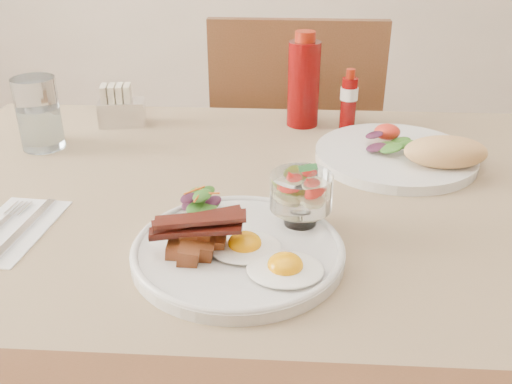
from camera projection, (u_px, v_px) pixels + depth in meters
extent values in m
cylinder|color=brown|center=(56.00, 266.00, 1.43)|extent=(0.06, 0.06, 0.71)
cube|color=brown|center=(296.00, 213.00, 0.90)|extent=(1.30, 0.85, 0.04)
cube|color=#8D7656|center=(296.00, 202.00, 0.89)|extent=(1.33, 0.88, 0.00)
cylinder|color=brown|center=(228.00, 267.00, 1.65)|extent=(0.04, 0.04, 0.45)
cylinder|color=brown|center=(353.00, 272.00, 1.63)|extent=(0.04, 0.04, 0.45)
cylinder|color=brown|center=(239.00, 208.00, 1.97)|extent=(0.04, 0.04, 0.45)
cylinder|color=brown|center=(343.00, 211.00, 1.95)|extent=(0.04, 0.04, 0.45)
cube|color=brown|center=(293.00, 168.00, 1.69)|extent=(0.42, 0.42, 0.03)
cube|color=brown|center=(295.00, 115.00, 1.40)|extent=(0.42, 0.03, 0.46)
cylinder|color=silver|center=(238.00, 252.00, 0.75)|extent=(0.28, 0.28, 0.02)
ellipsoid|color=white|center=(285.00, 269.00, 0.69)|extent=(0.10, 0.09, 0.01)
ellipsoid|color=#FF9D05|center=(285.00, 265.00, 0.69)|extent=(0.04, 0.04, 0.03)
ellipsoid|color=white|center=(245.00, 247.00, 0.74)|extent=(0.10, 0.09, 0.01)
ellipsoid|color=#FF9D05|center=(245.00, 243.00, 0.73)|extent=(0.04, 0.04, 0.03)
cube|color=maroon|center=(192.00, 242.00, 0.73)|extent=(0.03, 0.03, 0.02)
cube|color=maroon|center=(203.00, 250.00, 0.71)|extent=(0.03, 0.03, 0.03)
cube|color=maroon|center=(176.00, 250.00, 0.72)|extent=(0.03, 0.03, 0.02)
cube|color=maroon|center=(216.00, 243.00, 0.73)|extent=(0.03, 0.03, 0.02)
cube|color=maroon|center=(189.00, 254.00, 0.71)|extent=(0.03, 0.03, 0.03)
cube|color=maroon|center=(183.00, 238.00, 0.74)|extent=(0.03, 0.03, 0.02)
cube|color=maroon|center=(202.00, 233.00, 0.72)|extent=(0.03, 0.03, 0.02)
cube|color=maroon|center=(189.00, 235.00, 0.72)|extent=(0.03, 0.03, 0.02)
cube|color=#4D130C|center=(194.00, 229.00, 0.72)|extent=(0.12, 0.04, 0.01)
cube|color=#4D130C|center=(196.00, 229.00, 0.71)|extent=(0.11, 0.03, 0.01)
cube|color=#4D130C|center=(197.00, 219.00, 0.72)|extent=(0.12, 0.06, 0.01)
cube|color=#4D130C|center=(200.00, 219.00, 0.71)|extent=(0.12, 0.03, 0.01)
ellipsoid|color=#225216|center=(201.00, 210.00, 0.83)|extent=(0.04, 0.03, 0.01)
ellipsoid|color=#225216|center=(211.00, 204.00, 0.83)|extent=(0.04, 0.03, 0.01)
ellipsoid|color=#351125|center=(190.00, 204.00, 0.83)|extent=(0.03, 0.03, 0.01)
ellipsoid|color=#225216|center=(206.00, 210.00, 0.81)|extent=(0.04, 0.03, 0.01)
ellipsoid|color=#225216|center=(196.00, 208.00, 0.81)|extent=(0.04, 0.03, 0.01)
ellipsoid|color=#351125|center=(213.00, 201.00, 0.82)|extent=(0.03, 0.03, 0.01)
ellipsoid|color=#225216|center=(196.00, 194.00, 0.83)|extent=(0.04, 0.03, 0.01)
ellipsoid|color=#225216|center=(206.00, 192.00, 0.83)|extent=(0.03, 0.03, 0.01)
ellipsoid|color=#351125|center=(188.00, 198.00, 0.81)|extent=(0.03, 0.02, 0.01)
ellipsoid|color=#225216|center=(202.00, 196.00, 0.81)|extent=(0.04, 0.03, 0.01)
cylinder|color=#D85D16|center=(203.00, 191.00, 0.82)|extent=(0.03, 0.02, 0.01)
cylinder|color=#D85D16|center=(194.00, 190.00, 0.82)|extent=(0.03, 0.02, 0.01)
cylinder|color=#D85D16|center=(208.00, 193.00, 0.81)|extent=(0.03, 0.00, 0.01)
cylinder|color=#D85D16|center=(199.00, 196.00, 0.80)|extent=(0.01, 0.03, 0.01)
cylinder|color=white|center=(300.00, 219.00, 0.80)|extent=(0.05, 0.05, 0.01)
cylinder|color=white|center=(300.00, 212.00, 0.79)|extent=(0.02, 0.02, 0.02)
cylinder|color=white|center=(301.00, 192.00, 0.78)|extent=(0.09, 0.09, 0.05)
cylinder|color=#FFF5B4|center=(294.00, 194.00, 0.79)|extent=(0.02, 0.02, 0.01)
cylinder|color=#FFF5B4|center=(310.00, 198.00, 0.77)|extent=(0.02, 0.02, 0.01)
cylinder|color=#FFF5B4|center=(304.00, 188.00, 0.79)|extent=(0.02, 0.02, 0.01)
cylinder|color=#84A532|center=(296.00, 178.00, 0.78)|extent=(0.04, 0.04, 0.01)
cone|color=red|center=(309.00, 184.00, 0.76)|extent=(0.02, 0.02, 0.02)
cone|color=red|center=(291.00, 177.00, 0.77)|extent=(0.02, 0.02, 0.02)
cone|color=red|center=(306.00, 171.00, 0.78)|extent=(0.02, 0.02, 0.02)
ellipsoid|color=#2C7A33|center=(305.00, 168.00, 0.76)|extent=(0.02, 0.01, 0.00)
ellipsoid|color=#2C7A33|center=(311.00, 167.00, 0.76)|extent=(0.02, 0.01, 0.00)
cylinder|color=silver|center=(395.00, 156.00, 1.03)|extent=(0.29, 0.29, 0.02)
ellipsoid|color=#225216|center=(384.00, 147.00, 1.03)|extent=(0.05, 0.04, 0.01)
ellipsoid|color=#225216|center=(400.00, 142.00, 1.04)|extent=(0.05, 0.04, 0.01)
ellipsoid|color=#351125|center=(376.00, 147.00, 1.01)|extent=(0.04, 0.03, 0.01)
ellipsoid|color=#225216|center=(392.00, 148.00, 0.99)|extent=(0.05, 0.04, 0.01)
ellipsoid|color=#225216|center=(407.00, 144.00, 1.01)|extent=(0.04, 0.03, 0.01)
ellipsoid|color=#351125|center=(374.00, 135.00, 1.04)|extent=(0.04, 0.03, 0.01)
ellipsoid|color=red|center=(387.00, 134.00, 1.06)|extent=(0.05, 0.04, 0.03)
ellipsoid|color=tan|center=(446.00, 150.00, 0.96)|extent=(0.15, 0.10, 0.05)
cylinder|color=#5F0505|center=(304.00, 84.00, 1.16)|extent=(0.08, 0.08, 0.17)
cylinder|color=maroon|center=(305.00, 36.00, 1.11)|extent=(0.05, 0.05, 0.02)
cylinder|color=#5F0505|center=(348.00, 104.00, 1.15)|extent=(0.03, 0.03, 0.11)
cylinder|color=silver|center=(349.00, 93.00, 1.14)|extent=(0.04, 0.04, 0.02)
cylinder|color=maroon|center=(351.00, 74.00, 1.12)|extent=(0.02, 0.02, 0.02)
cube|color=silver|center=(122.00, 113.00, 1.18)|extent=(0.10, 0.07, 0.05)
cube|color=beige|center=(105.00, 99.00, 1.17)|extent=(0.02, 0.04, 0.06)
cube|color=beige|center=(113.00, 99.00, 1.17)|extent=(0.02, 0.04, 0.06)
cube|color=beige|center=(121.00, 99.00, 1.17)|extent=(0.02, 0.04, 0.06)
cube|color=beige|center=(128.00, 98.00, 1.17)|extent=(0.02, 0.04, 0.06)
cylinder|color=white|center=(39.00, 113.00, 1.06)|extent=(0.08, 0.08, 0.13)
cylinder|color=silver|center=(41.00, 128.00, 1.07)|extent=(0.07, 0.07, 0.08)
cube|color=white|center=(11.00, 230.00, 0.81)|extent=(0.12, 0.19, 0.00)
cube|color=silver|center=(24.00, 229.00, 0.81)|extent=(0.03, 0.18, 0.00)
cube|color=silver|center=(12.00, 208.00, 0.86)|extent=(0.01, 0.04, 0.00)
cube|color=silver|center=(16.00, 208.00, 0.86)|extent=(0.01, 0.04, 0.00)
cube|color=silver|center=(21.00, 208.00, 0.86)|extent=(0.01, 0.04, 0.00)
cube|color=silver|center=(25.00, 209.00, 0.86)|extent=(0.01, 0.04, 0.00)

